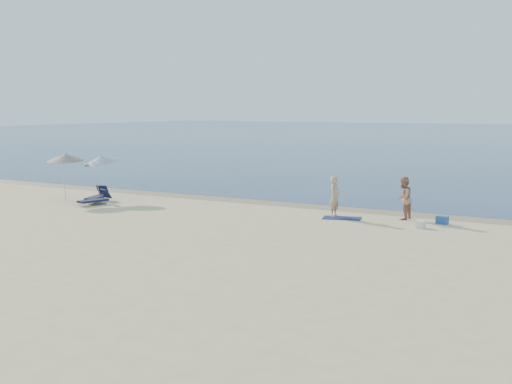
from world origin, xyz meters
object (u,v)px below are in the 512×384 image
person_left (335,197)px  blue_cooler (442,220)px  person_right (403,198)px  umbrella_near (101,159)px

person_left → blue_cooler: 4.47m
person_left → person_right: size_ratio=0.98×
blue_cooler → umbrella_near: (-16.73, -1.33, 1.88)m
umbrella_near → person_right: bearing=25.5°
person_left → umbrella_near: (-12.36, -0.69, 1.16)m
person_left → blue_cooler: bearing=-80.9°
person_right → umbrella_near: 15.17m
person_right → umbrella_near: size_ratio=0.74×
blue_cooler → umbrella_near: umbrella_near is taller
person_right → blue_cooler: size_ratio=4.08×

